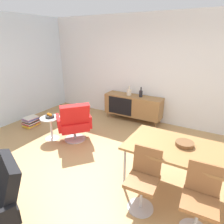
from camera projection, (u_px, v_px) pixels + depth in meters
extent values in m
plane|color=tan|center=(98.00, 167.00, 3.58)|extent=(8.32, 8.32, 0.00)
cube|color=white|center=(152.00, 70.00, 5.18)|extent=(6.80, 0.12, 2.80)
cube|color=olive|center=(133.00, 105.00, 5.45)|extent=(1.60, 0.44, 0.56)
cube|color=black|center=(120.00, 106.00, 5.41)|extent=(0.70, 0.01, 0.48)
cylinder|color=olive|center=(107.00, 115.00, 5.79)|extent=(0.03, 0.03, 0.16)
cylinder|color=olive|center=(156.00, 125.00, 5.09)|extent=(0.03, 0.03, 0.16)
cylinder|color=olive|center=(113.00, 111.00, 6.06)|extent=(0.03, 0.03, 0.16)
cylinder|color=olive|center=(160.00, 121.00, 5.36)|extent=(0.03, 0.03, 0.16)
cylinder|color=black|center=(141.00, 94.00, 5.22)|extent=(0.09, 0.09, 0.17)
cylinder|color=black|center=(141.00, 89.00, 5.17)|extent=(0.03, 0.03, 0.10)
cylinder|color=beige|center=(129.00, 92.00, 5.38)|extent=(0.13, 0.13, 0.16)
cylinder|color=beige|center=(129.00, 88.00, 5.34)|extent=(0.05, 0.05, 0.10)
cube|color=olive|center=(182.00, 149.00, 2.80)|extent=(1.60, 0.90, 0.04)
cylinder|color=#B7B7BC|center=(125.00, 169.00, 2.95)|extent=(0.04, 0.04, 0.70)
cylinder|color=#B7B7BC|center=(144.00, 146.00, 3.58)|extent=(0.04, 0.04, 0.70)
cylinder|color=brown|center=(185.00, 144.00, 2.83)|extent=(0.26, 0.26, 0.06)
cube|color=brown|center=(200.00, 203.00, 2.23)|extent=(0.42, 0.42, 0.05)
cube|color=brown|center=(204.00, 178.00, 2.30)|extent=(0.38, 0.11, 0.38)
cylinder|color=#B7B7BC|center=(196.00, 218.00, 2.31)|extent=(0.04, 0.04, 0.42)
cube|color=brown|center=(142.00, 182.00, 2.56)|extent=(0.42, 0.42, 0.05)
cube|color=brown|center=(147.00, 160.00, 2.63)|extent=(0.38, 0.11, 0.38)
cylinder|color=#B7B7BC|center=(141.00, 196.00, 2.64)|extent=(0.04, 0.04, 0.42)
cylinder|color=#B7B7BC|center=(140.00, 207.00, 2.72)|extent=(0.36, 0.36, 0.01)
cube|color=red|center=(74.00, 124.00, 4.42)|extent=(0.82, 0.82, 0.20)
cube|color=red|center=(75.00, 115.00, 4.10)|extent=(0.59, 0.63, 0.51)
cube|color=red|center=(88.00, 119.00, 4.49)|extent=(0.42, 0.37, 0.28)
cube|color=red|center=(59.00, 123.00, 4.29)|extent=(0.42, 0.37, 0.28)
cylinder|color=#B7B7BC|center=(75.00, 134.00, 4.50)|extent=(0.06, 0.06, 0.28)
cylinder|color=#B7B7BC|center=(75.00, 139.00, 4.55)|extent=(0.48, 0.48, 0.02)
cube|color=black|center=(6.00, 180.00, 2.23)|extent=(0.66, 0.47, 0.51)
cylinder|color=white|center=(50.00, 118.00, 4.42)|extent=(0.44, 0.44, 0.02)
cylinder|color=white|center=(51.00, 128.00, 4.52)|extent=(0.05, 0.05, 0.50)
cone|color=white|center=(52.00, 138.00, 4.60)|extent=(0.32, 0.32, 0.02)
cylinder|color=#262628|center=(50.00, 116.00, 4.41)|extent=(0.20, 0.20, 0.05)
sphere|color=orange|center=(50.00, 115.00, 4.37)|extent=(0.07, 0.07, 0.07)
sphere|color=orange|center=(48.00, 114.00, 4.42)|extent=(0.07, 0.07, 0.07)
cube|color=#99668C|center=(32.00, 126.00, 5.22)|extent=(0.30, 0.36, 0.01)
cube|color=gold|center=(31.00, 125.00, 5.21)|extent=(0.29, 0.36, 0.02)
cube|color=gold|center=(32.00, 124.00, 5.21)|extent=(0.31, 0.38, 0.03)
cube|color=#334C8C|center=(31.00, 123.00, 5.21)|extent=(0.30, 0.37, 0.02)
cube|color=red|center=(31.00, 123.00, 5.19)|extent=(0.32, 0.39, 0.03)
cube|color=silver|center=(31.00, 122.00, 5.17)|extent=(0.30, 0.35, 0.02)
cube|color=#262626|center=(32.00, 121.00, 5.17)|extent=(0.30, 0.38, 0.03)
cube|color=red|center=(31.00, 120.00, 5.17)|extent=(0.27, 0.39, 0.02)
cube|color=#B2B2B7|center=(30.00, 120.00, 5.15)|extent=(0.31, 0.38, 0.02)
cube|color=#334C8C|center=(31.00, 119.00, 5.15)|extent=(0.28, 0.34, 0.02)
cube|color=#99668C|center=(30.00, 118.00, 5.13)|extent=(0.27, 0.35, 0.02)
cube|color=silver|center=(30.00, 117.00, 5.14)|extent=(0.28, 0.35, 0.02)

